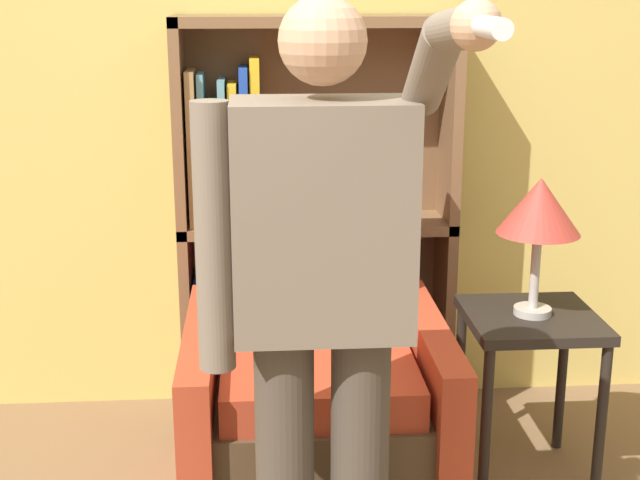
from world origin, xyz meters
TOP-DOWN VIEW (x-y plane):
  - wall_back at (0.00, 2.03)m, footprint 8.00×0.06m
  - bookcase at (0.10, 1.87)m, footprint 1.07×0.28m
  - armchair at (0.18, 1.23)m, footprint 0.84×0.87m
  - person_standing at (0.15, 0.51)m, footprint 0.58×0.78m
  - side_table at (0.93, 1.28)m, footprint 0.44×0.44m
  - table_lamp at (0.93, 1.28)m, footprint 0.28×0.28m

SIDE VIEW (x-z plane):
  - armchair at x=0.18m, z-range -0.25..1.02m
  - side_table at x=0.93m, z-range 0.20..0.82m
  - bookcase at x=0.10m, z-range -0.05..1.54m
  - person_standing at x=0.15m, z-range 0.12..1.80m
  - table_lamp at x=0.93m, z-range 0.75..1.22m
  - wall_back at x=0.00m, z-range 0.00..2.80m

